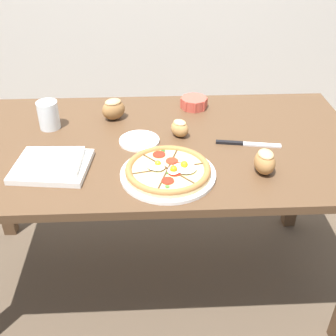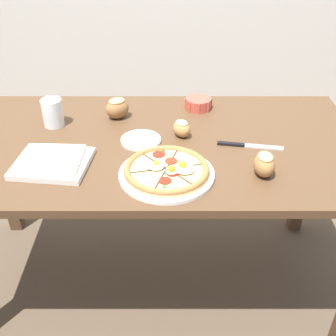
# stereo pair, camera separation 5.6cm
# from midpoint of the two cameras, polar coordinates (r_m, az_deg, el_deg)

# --- Properties ---
(ground_plane) EXTENTS (12.00, 12.00, 0.00)m
(ground_plane) POSITION_cam_midpoint_polar(r_m,az_deg,el_deg) (2.02, -0.97, -14.55)
(ground_plane) COLOR brown
(dining_table) EXTENTS (1.57, 0.80, 0.73)m
(dining_table) POSITION_cam_midpoint_polar(r_m,az_deg,el_deg) (1.60, -1.19, 0.78)
(dining_table) COLOR #513823
(dining_table) RESTS_ON ground_plane
(pizza) EXTENTS (0.31, 0.31, 0.05)m
(pizza) POSITION_cam_midpoint_polar(r_m,az_deg,el_deg) (1.35, 1.24, -0.40)
(pizza) COLOR white
(pizza) RESTS_ON dining_table
(ramekin_bowl) EXTENTS (0.12, 0.12, 0.04)m
(ramekin_bowl) POSITION_cam_midpoint_polar(r_m,az_deg,el_deg) (1.79, 5.27, 8.74)
(ramekin_bowl) COLOR #C64C3D
(ramekin_bowl) RESTS_ON dining_table
(napkin_folded) EXTENTS (0.26, 0.23, 0.04)m
(napkin_folded) POSITION_cam_midpoint_polar(r_m,az_deg,el_deg) (1.45, -14.17, 0.84)
(napkin_folded) COLOR silver
(napkin_folded) RESTS_ON dining_table
(bread_piece_near) EXTENTS (0.07, 0.09, 0.08)m
(bread_piece_near) POSITION_cam_midpoint_polar(r_m,az_deg,el_deg) (1.39, 14.26, 0.50)
(bread_piece_near) COLOR #A3703D
(bread_piece_near) RESTS_ON dining_table
(bread_piece_mid) EXTENTS (0.09, 0.09, 0.07)m
(bread_piece_mid) POSITION_cam_midpoint_polar(r_m,az_deg,el_deg) (1.57, 3.10, 5.38)
(bread_piece_mid) COLOR #B27F47
(bread_piece_mid) RESTS_ON dining_table
(bread_piece_far) EXTENTS (0.12, 0.11, 0.09)m
(bread_piece_far) POSITION_cam_midpoint_polar(r_m,az_deg,el_deg) (1.71, -5.73, 8.13)
(bread_piece_far) COLOR olive
(bread_piece_far) RESTS_ON dining_table
(knife_main) EXTENTS (0.23, 0.06, 0.01)m
(knife_main) POSITION_cam_midpoint_polar(r_m,az_deg,el_deg) (1.55, 12.15, 2.93)
(knife_main) COLOR silver
(knife_main) RESTS_ON dining_table
(water_glass) EXTENTS (0.08, 0.08, 0.11)m
(water_glass) POSITION_cam_midpoint_polar(r_m,az_deg,el_deg) (1.69, -14.20, 7.11)
(water_glass) COLOR white
(water_glass) RESTS_ON dining_table
(side_saucer) EXTENTS (0.15, 0.15, 0.01)m
(side_saucer) POSITION_cam_midpoint_polar(r_m,az_deg,el_deg) (1.55, -2.45, 3.84)
(side_saucer) COLOR white
(side_saucer) RESTS_ON dining_table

